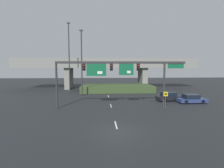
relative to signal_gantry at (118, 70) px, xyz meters
The scene contains 10 objects.
ground_plane 10.36m from the signal_gantry, 95.44° to the right, with size 160.00×160.00×0.00m, color black.
lane_markings 7.70m from the signal_gantry, 98.65° to the left, with size 0.14×28.24×0.01m.
signal_gantry is the anchor object (origin of this frame).
speed_limit_sign 7.63m from the signal_gantry, ahead, with size 0.60×0.11×2.30m.
highway_light_pole_near 18.58m from the signal_gantry, 120.55° to the left, with size 0.70×0.36×15.43m.
highway_light_pole_far 12.38m from the signal_gantry, 119.37° to the left, with size 0.70×0.36×12.84m.
overpass_bridge 23.42m from the signal_gantry, 92.07° to the left, with size 47.06×7.45×7.98m.
grass_embankment 17.86m from the signal_gantry, 85.17° to the left, with size 16.58×8.22×1.45m.
parked_sedan_near_right 11.26m from the signal_gantry, 26.45° to the left, with size 4.52×2.47×1.44m.
parked_sedan_mid_right 13.13m from the signal_gantry, 11.75° to the left, with size 4.38×1.89×1.37m.
Camera 1 is at (-1.43, -15.04, 5.58)m, focal length 28.00 mm.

